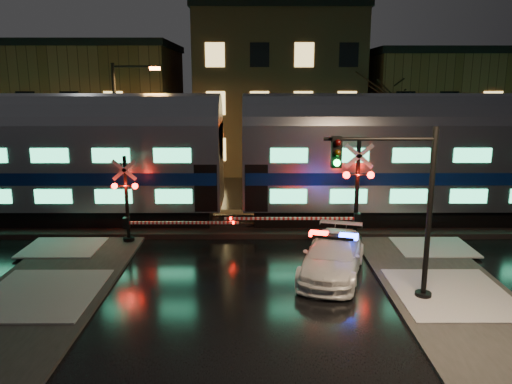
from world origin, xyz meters
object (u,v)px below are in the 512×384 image
crossing_signal_left (135,209)px  streetlight (121,125)px  traffic_light (402,212)px  police_car (333,256)px  crossing_signal_right (348,202)px

crossing_signal_left → streetlight: bearing=107.9°
traffic_light → crossing_signal_left: bearing=154.8°
police_car → crossing_signal_right: (1.14, 3.42, 1.12)m
police_car → traffic_light: bearing=-35.6°
streetlight → crossing_signal_left: bearing=-72.1°
crossing_signal_right → traffic_light: size_ratio=1.15×
traffic_light → crossing_signal_right: bearing=101.0°
police_car → streetlight: bearing=150.8°
crossing_signal_left → traffic_light: size_ratio=0.97×
police_car → traffic_light: size_ratio=0.95×
traffic_light → streetlight: streetlight is taller
crossing_signal_left → police_car: bearing=-23.9°
crossing_signal_left → traffic_light: bearing=-30.7°
crossing_signal_right → streetlight: size_ratio=0.82×
crossing_signal_left → streetlight: streetlight is taller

